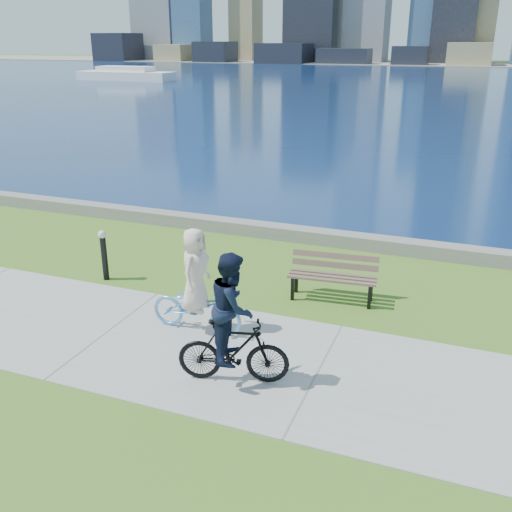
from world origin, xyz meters
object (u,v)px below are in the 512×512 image
at_px(cyclist_woman, 196,294).
at_px(cyclist_man, 233,330).
at_px(park_bench, 333,273).
at_px(bollard_lamp, 104,252).

height_order(cyclist_woman, cyclist_man, cyclist_man).
bearing_deg(park_bench, cyclist_man, -106.62).
height_order(bollard_lamp, cyclist_man, cyclist_man).
height_order(park_bench, bollard_lamp, bollard_lamp).
bearing_deg(cyclist_man, cyclist_woman, 29.74).
distance_m(cyclist_woman, cyclist_man, 1.85).
bearing_deg(cyclist_man, bollard_lamp, 42.55).
xyz_separation_m(cyclist_woman, cyclist_man, (1.30, -1.31, 0.17)).
distance_m(bollard_lamp, cyclist_man, 5.12).
bearing_deg(cyclist_woman, cyclist_man, -136.50).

